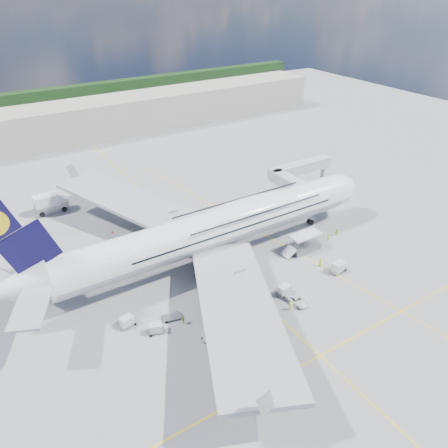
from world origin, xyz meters
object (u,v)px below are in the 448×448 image
cone_wing_left_inner (184,245)px  cone_wing_right_inner (260,323)px  airliner (216,228)px  jet_bridge (297,175)px  crew_nose (328,238)px  crew_tug (291,306)px  dolly_nose_far (338,267)px  dolly_row_a (172,317)px  catering_truck_outer (51,204)px  cargo_loader (304,245)px  catering_truck_inner (165,237)px  cone_wing_left_outer (112,232)px  cone_nose (346,201)px  dolly_back (127,321)px  crew_van (320,262)px  cone_wing_right_outer (209,348)px  service_van (297,300)px  dolly_nose_near (284,290)px  dolly_row_b (156,328)px  crew_wing (183,319)px  dolly_row_c (210,334)px  baggage_tug (239,352)px

cone_wing_left_inner → cone_wing_right_inner: bearing=-91.2°
airliner → jet_bridge: bearing=20.3°
crew_nose → crew_tug: 24.16m
dolly_nose_far → crew_nose: dolly_nose_far is taller
dolly_row_a → catering_truck_outer: 48.65m
cargo_loader → cone_wing_left_inner: size_ratio=15.25×
catering_truck_inner → cone_wing_left_outer: catering_truck_inner is taller
dolly_nose_far → crew_nose: bearing=44.9°
cone_nose → dolly_back: bearing=-168.6°
catering_truck_outer → crew_van: bearing=-52.1°
crew_van → cone_wing_right_outer: size_ratio=2.79×
crew_van → cone_nose: crew_van is taller
airliner → cone_wing_left_outer: (-14.06, 20.14, -6.56)m
dolly_row_a → catering_truck_inner: bearing=79.3°
service_van → dolly_nose_far: bearing=8.7°
dolly_back → cone_wing_right_outer: size_ratio=4.75×
crew_van → crew_tug: (-12.79, -6.77, -0.10)m
dolly_back → dolly_nose_near: size_ratio=1.02×
service_van → catering_truck_outer: bearing=111.8°
crew_tug → cone_wing_right_outer: crew_tug is taller
dolly_row_b → dolly_nose_near: dolly_nose_near is taller
crew_wing → cone_wing_right_outer: 7.03m
dolly_nose_near → cone_nose: bearing=22.1°
catering_truck_outer → dolly_row_c: bearing=-78.7°
dolly_row_a → dolly_nose_near: bearing=-1.9°
dolly_nose_far → service_van: dolly_nose_far is taller
service_van → crew_wing: crew_wing is taller
cargo_loader → dolly_row_b: size_ratio=2.83×
crew_van → crew_tug: 14.47m
cone_wing_right_inner → service_van: bearing=5.7°
dolly_nose_far → dolly_nose_near: dolly_nose_far is taller
dolly_nose_far → crew_nose: size_ratio=2.28×
catering_truck_outer → crew_van: (38.15, -50.00, -1.22)m
cone_wing_left_outer → cone_wing_right_inner: cone_wing_left_outer is taller
dolly_row_a → service_van: bearing=-9.5°
baggage_tug → crew_van: bearing=36.9°
dolly_row_c → catering_truck_inner: catering_truck_inner is taller
service_van → baggage_tug: bearing=-167.4°
crew_wing → cone_nose: crew_wing is taller
jet_bridge → cone_wing_right_inner: (-33.49, -30.88, -6.57)m
crew_nose → cone_wing_right_outer: size_ratio=2.43×
dolly_row_b → service_van: bearing=3.2°
airliner → crew_tug: airliner is taller
baggage_tug → catering_truck_outer: bearing=116.2°
crew_nose → cargo_loader: bearing=132.8°
catering_truck_inner → cone_wing_left_outer: 13.05m
crew_tug → cone_wing_right_inner: size_ratio=2.73×
dolly_row_c → cone_wing_left_outer: size_ratio=4.94×
cone_wing_right_inner → airliner: bearing=78.8°
dolly_row_b → cone_nose: 60.65m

